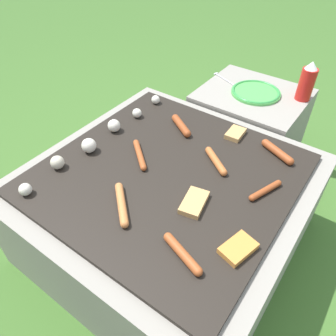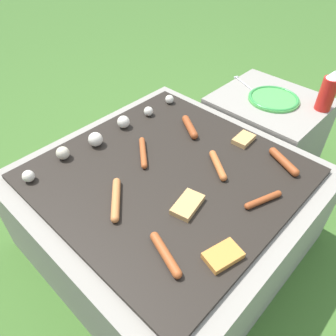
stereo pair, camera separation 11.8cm
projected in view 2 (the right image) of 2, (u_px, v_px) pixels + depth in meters
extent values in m
plane|color=#3D6628|center=(168.00, 240.00, 1.47)|extent=(14.00, 14.00, 0.00)
cube|color=gray|center=(168.00, 211.00, 1.34)|extent=(0.97, 0.97, 0.40)
cube|color=black|center=(168.00, 174.00, 1.20)|extent=(0.86, 0.86, 0.02)
cube|color=gray|center=(263.00, 134.00, 1.72)|extent=(0.46, 0.51, 0.41)
cylinder|color=#A34C23|center=(165.00, 254.00, 0.92)|extent=(0.07, 0.14, 0.03)
sphere|color=#A34C23|center=(177.00, 274.00, 0.88)|extent=(0.03, 0.03, 0.03)
sphere|color=#A34C23|center=(155.00, 236.00, 0.97)|extent=(0.03, 0.03, 0.03)
cylinder|color=#B7602D|center=(218.00, 165.00, 1.21)|extent=(0.10, 0.13, 0.03)
sphere|color=#B7602D|center=(213.00, 154.00, 1.26)|extent=(0.03, 0.03, 0.03)
sphere|color=#B7602D|center=(223.00, 178.00, 1.16)|extent=(0.03, 0.03, 0.03)
cylinder|color=#C6753D|center=(116.00, 199.00, 1.08)|extent=(0.13, 0.14, 0.03)
sphere|color=#C6753D|center=(117.00, 182.00, 1.14)|extent=(0.03, 0.03, 0.03)
sphere|color=#C6753D|center=(115.00, 219.00, 1.02)|extent=(0.03, 0.03, 0.03)
cylinder|color=#93421E|center=(263.00, 200.00, 1.08)|extent=(0.13, 0.06, 0.02)
sphere|color=#93421E|center=(278.00, 194.00, 1.10)|extent=(0.02, 0.02, 0.02)
sphere|color=#93421E|center=(248.00, 206.00, 1.06)|extent=(0.02, 0.02, 0.02)
cylinder|color=#93421E|center=(190.00, 127.00, 1.39)|extent=(0.09, 0.12, 0.03)
sphere|color=#93421E|center=(194.00, 136.00, 1.34)|extent=(0.03, 0.03, 0.03)
sphere|color=#93421E|center=(186.00, 119.00, 1.43)|extent=(0.03, 0.03, 0.03)
cylinder|color=#93421E|center=(284.00, 161.00, 1.22)|extent=(0.08, 0.13, 0.03)
sphere|color=#93421E|center=(273.00, 151.00, 1.27)|extent=(0.03, 0.03, 0.03)
sphere|color=#93421E|center=(295.00, 173.00, 1.17)|extent=(0.03, 0.03, 0.03)
cylinder|color=#A34C23|center=(143.00, 152.00, 1.27)|extent=(0.12, 0.14, 0.02)
sphere|color=#A34C23|center=(142.00, 140.00, 1.32)|extent=(0.02, 0.02, 0.02)
sphere|color=#A34C23|center=(144.00, 166.00, 1.21)|extent=(0.02, 0.02, 0.02)
cube|color=#D18438|center=(223.00, 255.00, 0.92)|extent=(0.12, 0.09, 0.02)
cube|color=tan|center=(188.00, 205.00, 1.07)|extent=(0.13, 0.09, 0.02)
cube|color=tan|center=(244.00, 139.00, 1.33)|extent=(0.10, 0.07, 0.02)
sphere|color=silver|center=(28.00, 176.00, 1.15)|extent=(0.04, 0.04, 0.04)
sphere|color=beige|center=(63.00, 153.00, 1.24)|extent=(0.05, 0.05, 0.05)
sphere|color=silver|center=(96.00, 139.00, 1.30)|extent=(0.06, 0.06, 0.06)
sphere|color=silver|center=(123.00, 122.00, 1.39)|extent=(0.05, 0.05, 0.05)
sphere|color=silver|center=(148.00, 111.00, 1.47)|extent=(0.04, 0.04, 0.04)
sphere|color=silver|center=(170.00, 99.00, 1.55)|extent=(0.04, 0.04, 0.04)
cylinder|color=#4CB24C|center=(274.00, 99.00, 1.58)|extent=(0.24, 0.24, 0.01)
torus|color=#338C3F|center=(274.00, 98.00, 1.57)|extent=(0.24, 0.24, 0.01)
cylinder|color=red|center=(327.00, 94.00, 1.47)|extent=(0.07, 0.07, 0.15)
cone|color=white|center=(334.00, 74.00, 1.41)|extent=(0.06, 0.06, 0.04)
cylinder|color=silver|center=(245.00, 84.00, 1.70)|extent=(0.07, 0.16, 0.01)
cube|color=silver|center=(236.00, 77.00, 1.75)|extent=(0.03, 0.02, 0.01)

